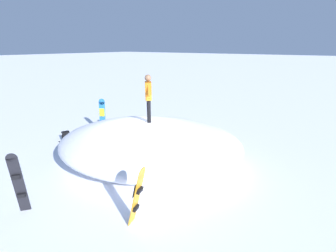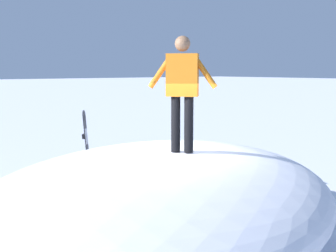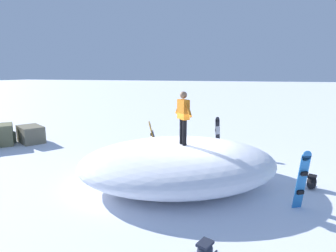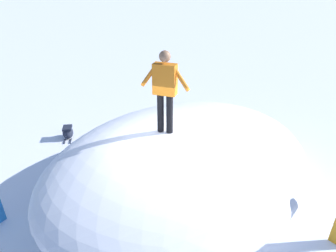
{
  "view_description": "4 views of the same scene",
  "coord_description": "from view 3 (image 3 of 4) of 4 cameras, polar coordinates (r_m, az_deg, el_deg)",
  "views": [
    {
      "loc": [
        5.44,
        -5.84,
        4.16
      ],
      "look_at": [
        0.79,
        0.73,
        1.37
      ],
      "focal_mm": 24.81,
      "sensor_mm": 36.0,
      "label": 1
    },
    {
      "loc": [
        4.12,
        5.45,
        2.7
      ],
      "look_at": [
        0.56,
        0.85,
        1.93
      ],
      "focal_mm": 45.41,
      "sensor_mm": 36.0,
      "label": 2
    },
    {
      "loc": [
        -2.03,
        9.18,
        3.78
      ],
      "look_at": [
        0.53,
        0.65,
        2.07
      ],
      "focal_mm": 29.69,
      "sensor_mm": 36.0,
      "label": 3
    },
    {
      "loc": [
        -3.13,
        -5.37,
        4.88
      ],
      "look_at": [
        0.09,
        0.48,
        1.6
      ],
      "focal_mm": 37.75,
      "sensor_mm": 36.0,
      "label": 4
    }
  ],
  "objects": [
    {
      "name": "ground",
      "position": [
        10.13,
        4.01,
        -11.07
      ],
      "size": [
        240.0,
        240.0,
        0.0
      ],
      "primitive_type": "plane",
      "color": "white"
    },
    {
      "name": "snow_mound",
      "position": [
        9.69,
        2.1,
        -7.5
      ],
      "size": [
        8.32,
        7.56,
        1.46
      ],
      "primitive_type": "ellipsoid",
      "rotation": [
        0.0,
        0.0,
        0.44
      ],
      "color": "white",
      "rests_on": "ground"
    },
    {
      "name": "snowboarder_standing",
      "position": [
        8.98,
        3.16,
        2.44
      ],
      "size": [
        0.77,
        0.84,
        1.74
      ],
      "color": "black",
      "rests_on": "snow_mound"
    },
    {
      "name": "snowboard_primary_upright",
      "position": [
        8.61,
        25.84,
        -9.79
      ],
      "size": [
        0.38,
        0.36,
        1.74
      ],
      "color": "#2672BF",
      "rests_on": "ground"
    },
    {
      "name": "snowboard_secondary_upright",
      "position": [
        12.77,
        -3.08,
        -2.44
      ],
      "size": [
        0.47,
        0.38,
        1.63
      ],
      "color": "orange",
      "rests_on": "ground"
    },
    {
      "name": "snowboard_tertiary_upright",
      "position": [
        13.47,
        10.14,
        -1.67
      ],
      "size": [
        0.27,
        0.29,
        1.73
      ],
      "color": "black",
      "rests_on": "ground"
    },
    {
      "name": "backpack_near",
      "position": [
        6.3,
        7.53,
        -23.97
      ],
      "size": [
        0.44,
        0.64,
        0.37
      ],
      "color": "#1E2333",
      "rests_on": "ground"
    },
    {
      "name": "backpack_far",
      "position": [
        10.48,
        27.4,
        -10.15
      ],
      "size": [
        0.4,
        0.6,
        0.47
      ],
      "color": "black",
      "rests_on": "ground"
    },
    {
      "name": "rock_outcrop",
      "position": [
        17.12,
        -31.03,
        -1.9
      ],
      "size": [
        3.41,
        3.73,
        1.1
      ],
      "color": "#5F694F",
      "rests_on": "ground"
    }
  ]
}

